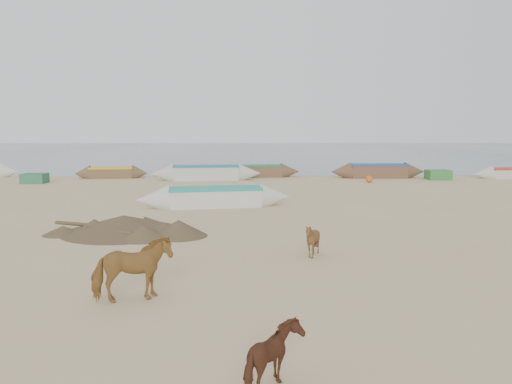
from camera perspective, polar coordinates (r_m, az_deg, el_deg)
ground at (r=14.12m, az=0.52°, el=-5.96°), size 140.00×140.00×0.00m
sea at (r=95.81m, az=-1.49°, el=4.92°), size 160.00×160.00×0.00m
cow_adult at (r=9.58m, az=-14.01°, el=-8.58°), size 1.57×1.08×1.22m
calf_front at (r=12.65m, az=6.46°, el=-5.50°), size 1.00×0.96×0.86m
calf_right at (r=6.35m, az=2.27°, el=-18.48°), size 0.81×0.91×0.81m
near_canoe at (r=21.11m, az=-4.71°, el=-0.57°), size 6.66×2.29×0.84m
debris_pile at (r=16.30m, az=-14.90°, el=-3.51°), size 4.47×4.47×0.53m
waterline_canoes at (r=34.58m, az=-1.32°, el=2.34°), size 57.30×4.53×0.99m
beach_clutter at (r=33.80m, az=5.23°, el=1.98°), size 43.13×5.17×0.64m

